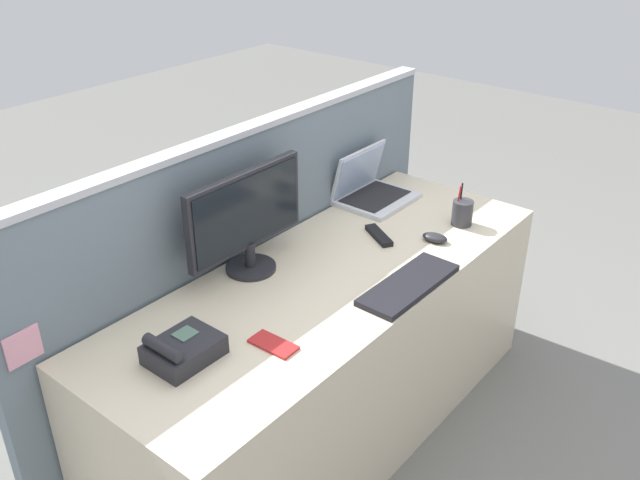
{
  "coord_description": "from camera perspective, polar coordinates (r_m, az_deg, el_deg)",
  "views": [
    {
      "loc": [
        -1.65,
        -1.29,
        1.97
      ],
      "look_at": [
        0.0,
        0.05,
        0.83
      ],
      "focal_mm": 38.52,
      "sensor_mm": 36.0,
      "label": 1
    }
  ],
  "objects": [
    {
      "name": "keyboard_main",
      "position": [
        2.38,
        7.39,
        -3.71
      ],
      "size": [
        0.43,
        0.16,
        0.02
      ],
      "primitive_type": "cube",
      "rotation": [
        0.0,
        0.0,
        -0.01
      ],
      "color": "black",
      "rests_on": "desk"
    },
    {
      "name": "desk_phone",
      "position": [
        2.06,
        -11.36,
        -8.91
      ],
      "size": [
        0.21,
        0.16,
        0.1
      ],
      "color": "#232328",
      "rests_on": "desk"
    },
    {
      "name": "desk",
      "position": [
        2.64,
        0.85,
        -9.47
      ],
      "size": [
        1.89,
        0.69,
        0.71
      ],
      "primitive_type": "cube",
      "color": "beige",
      "rests_on": "ground_plane"
    },
    {
      "name": "pen_cup",
      "position": [
        2.82,
        11.74,
        2.25
      ],
      "size": [
        0.08,
        0.08,
        0.17
      ],
      "color": "#333338",
      "rests_on": "desk"
    },
    {
      "name": "laptop",
      "position": [
        2.99,
        4.17,
        4.32
      ],
      "size": [
        0.32,
        0.27,
        0.22
      ],
      "color": "silver",
      "rests_on": "desk"
    },
    {
      "name": "computer_mouse_right_hand",
      "position": [
        2.68,
        9.52,
        0.2
      ],
      "size": [
        0.07,
        0.11,
        0.03
      ],
      "primitive_type": "ellipsoid",
      "rotation": [
        0.0,
        0.0,
        0.15
      ],
      "color": "#232328",
      "rests_on": "desk"
    },
    {
      "name": "ground_plane",
      "position": [
        2.87,
        0.8,
        -15.11
      ],
      "size": [
        10.0,
        10.0,
        0.0
      ],
      "primitive_type": "plane",
      "color": "slate"
    },
    {
      "name": "tv_remote",
      "position": [
        2.68,
        4.91,
        0.38
      ],
      "size": [
        0.12,
        0.17,
        0.02
      ],
      "primitive_type": "cube",
      "rotation": [
        0.0,
        0.0,
        -0.53
      ],
      "color": "black",
      "rests_on": "desk"
    },
    {
      "name": "cubicle_divider",
      "position": [
        2.72,
        -5.47,
        -2.36
      ],
      "size": [
        2.12,
        0.07,
        1.18
      ],
      "color": "slate",
      "rests_on": "ground_plane"
    },
    {
      "name": "desktop_monitor",
      "position": [
        2.39,
        -6.13,
        1.96
      ],
      "size": [
        0.52,
        0.18,
        0.37
      ],
      "color": "#232328",
      "rests_on": "desk"
    },
    {
      "name": "cell_phone_red_case",
      "position": [
        2.09,
        -3.9,
        -8.64
      ],
      "size": [
        0.08,
        0.15,
        0.01
      ],
      "primitive_type": "cube",
      "rotation": [
        0.0,
        0.0,
        0.03
      ],
      "color": "#B22323",
      "rests_on": "desk"
    }
  ]
}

